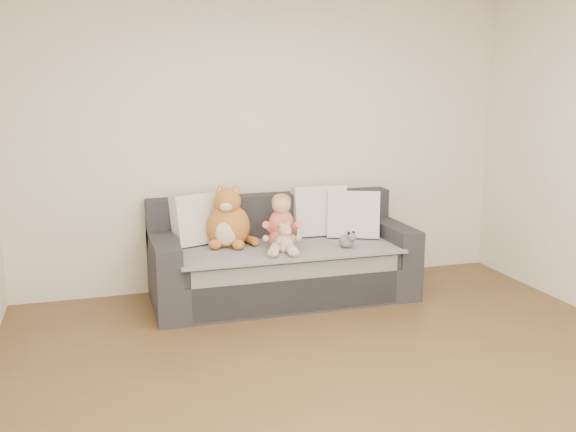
# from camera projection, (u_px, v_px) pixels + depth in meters

# --- Properties ---
(room_shell) EXTENTS (5.00, 5.00, 5.00)m
(room_shell) POSITION_uv_depth(u_px,v_px,m) (360.00, 172.00, 3.76)
(room_shell) COLOR brown
(room_shell) RESTS_ON ground
(sofa) EXTENTS (2.20, 0.94, 0.85)m
(sofa) POSITION_uv_depth(u_px,v_px,m) (282.00, 262.00, 5.50)
(sofa) COLOR #242529
(sofa) RESTS_ON ground
(cushion_left) EXTENTS (0.51, 0.36, 0.44)m
(cushion_left) POSITION_uv_depth(u_px,v_px,m) (199.00, 219.00, 5.42)
(cushion_left) COLOR silver
(cushion_left) RESTS_ON sofa
(cushion_right_back) EXTENTS (0.49, 0.22, 0.46)m
(cushion_right_back) POSITION_uv_depth(u_px,v_px,m) (320.00, 211.00, 5.73)
(cushion_right_back) COLOR silver
(cushion_right_back) RESTS_ON sofa
(cushion_right_front) EXTENTS (0.50, 0.37, 0.43)m
(cushion_right_front) POSITION_uv_depth(u_px,v_px,m) (354.00, 214.00, 5.65)
(cushion_right_front) COLOR silver
(cushion_right_front) RESTS_ON sofa
(toddler) EXTENTS (0.32, 0.47, 0.46)m
(toddler) POSITION_uv_depth(u_px,v_px,m) (282.00, 226.00, 5.26)
(toddler) COLOR #E96E52
(toddler) RESTS_ON sofa
(plush_cat) EXTENTS (0.42, 0.38, 0.55)m
(plush_cat) POSITION_uv_depth(u_px,v_px,m) (228.00, 222.00, 5.35)
(plush_cat) COLOR #C45E2B
(plush_cat) RESTS_ON sofa
(teddy_bear) EXTENTS (0.19, 0.15, 0.25)m
(teddy_bear) POSITION_uv_depth(u_px,v_px,m) (285.00, 239.00, 5.21)
(teddy_bear) COLOR tan
(teddy_bear) RESTS_ON sofa
(plush_cow) EXTENTS (0.12, 0.19, 0.15)m
(plush_cow) POSITION_uv_depth(u_px,v_px,m) (347.00, 240.00, 5.31)
(plush_cow) COLOR white
(plush_cow) RESTS_ON sofa
(sippy_cup) EXTENTS (0.12, 0.08, 0.13)m
(sippy_cup) POSITION_uv_depth(u_px,v_px,m) (281.00, 242.00, 5.25)
(sippy_cup) COLOR purple
(sippy_cup) RESTS_ON sofa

